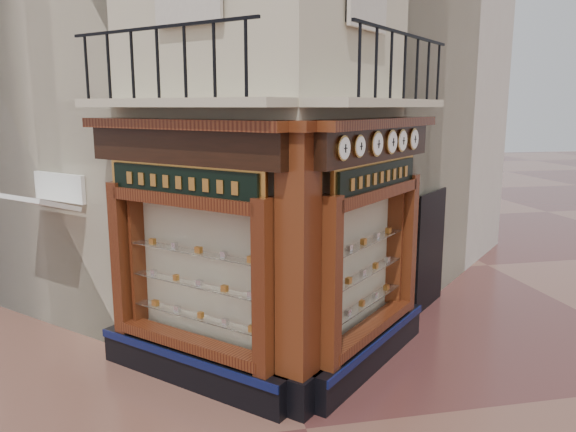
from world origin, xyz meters
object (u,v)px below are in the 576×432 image
object	(u,v)px
awning	(49,341)
signboard_left	(182,182)
clock_b	(359,146)
clock_f	(413,139)
signboard_right	(378,177)
clock_a	(343,148)
clock_d	(391,142)
corner_pilaster	(298,275)
clock_c	(377,144)
clock_e	(402,141)

from	to	relation	value
awning	signboard_left	xyz separation A→B (m)	(2.42, -2.17, 3.10)
clock_b	clock_f	bearing A→B (deg)	-0.00
signboard_right	clock_f	bearing A→B (deg)	-5.62
clock_a	signboard_left	xyz separation A→B (m)	(-2.05, 1.03, -0.52)
clock_f	signboard_left	size ratio (longest dim) A/B	0.17
clock_b	signboard_right	size ratio (longest dim) A/B	0.15
clock_d	signboard_left	xyz separation A→B (m)	(-3.15, -0.07, -0.52)
clock_f	signboard_right	size ratio (longest dim) A/B	0.18
corner_pilaster	clock_c	xyz separation A→B (m)	(1.31, 0.71, 1.67)
corner_pilaster	clock_f	world-z (taller)	corner_pilaster
clock_c	awning	bearing A→B (deg)	109.57
clock_e	clock_a	bearing A→B (deg)	-180.00
clock_a	clock_f	distance (m)	2.47
clock_d	awning	xyz separation A→B (m)	(-5.57, 2.10, -3.62)
clock_b	clock_f	xyz separation A→B (m)	(1.42, 1.42, 0.00)
clock_a	signboard_right	distance (m)	1.45
clock_c	clock_e	world-z (taller)	clock_c
clock_b	clock_d	bearing A→B (deg)	0.00
clock_e	clock_f	bearing A→B (deg)	-0.00
signboard_left	signboard_right	distance (m)	2.92
clock_a	signboard_right	bearing A→B (deg)	4.69
clock_d	clock_f	size ratio (longest dim) A/B	1.05
clock_b	clock_c	world-z (taller)	clock_c
corner_pilaster	signboard_left	bearing A→B (deg)	100.25
awning	clock_f	bearing A→B (deg)	-148.11
clock_f	clock_e	bearing A→B (deg)	180.00
corner_pilaster	clock_d	xyz separation A→B (m)	(1.69, 1.08, 1.67)
clock_e	awning	size ratio (longest dim) A/B	0.27
signboard_left	clock_b	bearing A→B (deg)	-151.60
clock_a	corner_pilaster	bearing A→B (deg)	133.30
corner_pilaster	awning	distance (m)	5.38
awning	clock_d	bearing A→B (deg)	-155.61
clock_b	clock_f	distance (m)	2.01
clock_b	clock_c	size ratio (longest dim) A/B	0.84
corner_pilaster	clock_d	bearing A→B (deg)	-12.30
clock_a	awning	bearing A→B (deg)	99.45
corner_pilaster	clock_f	distance (m)	3.35
clock_b	signboard_left	world-z (taller)	clock_b
clock_a	clock_f	bearing A→B (deg)	-0.00
corner_pilaster	signboard_left	distance (m)	2.12
clock_e	clock_f	xyz separation A→B (m)	(0.36, 0.36, 0.00)
clock_c	signboard_left	world-z (taller)	clock_c
clock_e	awning	xyz separation A→B (m)	(-5.86, 1.80, -3.62)
clock_c	signboard_left	distance (m)	2.84
clock_f	signboard_left	xyz separation A→B (m)	(-3.80, -0.72, -0.52)
clock_b	clock_d	size ratio (longest dim) A/B	0.84
clock_b	corner_pilaster	bearing A→B (deg)	153.61
clock_c	clock_d	world-z (taller)	clock_d
clock_c	clock_a	bearing A→B (deg)	180.00
corner_pilaster	signboard_right	xyz separation A→B (m)	(1.46, 1.01, 1.15)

